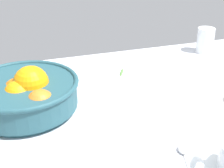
% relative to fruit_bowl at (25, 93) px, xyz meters
% --- Properties ---
extents(ground_plane, '(1.30, 0.85, 0.03)m').
position_rel_fruit_bowl_xyz_m(ground_plane, '(0.20, -0.11, -0.06)').
color(ground_plane, silver).
extents(fruit_bowl, '(0.27, 0.27, 0.12)m').
position_rel_fruit_bowl_xyz_m(fruit_bowl, '(0.00, 0.00, 0.00)').
color(fruit_bowl, '#234C56').
rests_on(fruit_bowl, ground_plane).
extents(second_glass, '(0.06, 0.06, 0.09)m').
position_rel_fruit_bowl_xyz_m(second_glass, '(0.65, 0.22, -0.01)').
color(second_glass, white).
rests_on(second_glass, ground_plane).
extents(spoon, '(0.07, 0.17, 0.01)m').
position_rel_fruit_bowl_xyz_m(spoon, '(0.28, -0.31, -0.04)').
color(spoon, silver).
rests_on(spoon, ground_plane).
extents(herb_sprig_1, '(0.03, 0.05, 0.01)m').
position_rel_fruit_bowl_xyz_m(herb_sprig_1, '(0.30, 0.14, -0.05)').
color(herb_sprig_1, '#52823E').
rests_on(herb_sprig_1, ground_plane).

